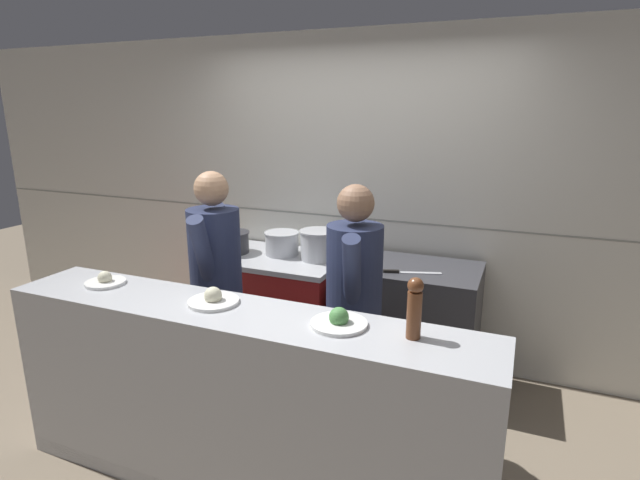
% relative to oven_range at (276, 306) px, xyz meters
% --- Properties ---
extents(ground_plane, '(14.00, 14.00, 0.00)m').
position_rel_oven_range_xyz_m(ground_plane, '(0.57, -1.11, -0.43)').
color(ground_plane, '#7F705B').
extents(wall_back_tiled, '(8.00, 0.06, 2.60)m').
position_rel_oven_range_xyz_m(wall_back_tiled, '(0.57, 0.40, 0.87)').
color(wall_back_tiled, silver).
rests_on(wall_back_tiled, ground_plane).
extents(oven_range, '(1.09, 0.71, 0.86)m').
position_rel_oven_range_xyz_m(oven_range, '(0.00, 0.00, 0.00)').
color(oven_range, maroon).
rests_on(oven_range, ground_plane).
extents(prep_counter, '(0.99, 0.65, 0.91)m').
position_rel_oven_range_xyz_m(prep_counter, '(1.10, -0.00, 0.02)').
color(prep_counter, '#38383D').
rests_on(prep_counter, ground_plane).
extents(pass_counter, '(2.62, 0.45, 1.04)m').
position_rel_oven_range_xyz_m(pass_counter, '(0.53, -1.44, 0.08)').
color(pass_counter, '#B7BABF').
rests_on(pass_counter, ground_plane).
extents(stock_pot, '(0.30, 0.30, 0.17)m').
position_rel_oven_range_xyz_m(stock_pot, '(-0.37, -0.04, 0.52)').
color(stock_pot, '#2D2D33').
rests_on(stock_pot, oven_range).
extents(sauce_pot, '(0.28, 0.28, 0.19)m').
position_rel_oven_range_xyz_m(sauce_pot, '(0.04, 0.06, 0.53)').
color(sauce_pot, '#B7BABF').
rests_on(sauce_pot, oven_range).
extents(braising_pot, '(0.30, 0.30, 0.23)m').
position_rel_oven_range_xyz_m(braising_pot, '(0.36, 0.05, 0.55)').
color(braising_pot, '#B7BABF').
rests_on(braising_pot, oven_range).
extents(chefs_knife, '(0.39, 0.15, 0.02)m').
position_rel_oven_range_xyz_m(chefs_knife, '(1.11, -0.16, 0.49)').
color(chefs_knife, '#B7BABF').
rests_on(chefs_knife, prep_counter).
extents(plated_dish_main, '(0.22, 0.22, 0.08)m').
position_rel_oven_range_xyz_m(plated_dish_main, '(-0.36, -1.39, 0.63)').
color(plated_dish_main, white).
rests_on(plated_dish_main, pass_counter).
extents(plated_dish_appetiser, '(0.26, 0.26, 0.09)m').
position_rel_oven_range_xyz_m(plated_dish_appetiser, '(0.38, -1.39, 0.63)').
color(plated_dish_appetiser, white).
rests_on(plated_dish_appetiser, pass_counter).
extents(plated_dish_dessert, '(0.27, 0.27, 0.09)m').
position_rel_oven_range_xyz_m(plated_dish_dessert, '(1.08, -1.40, 0.63)').
color(plated_dish_dessert, white).
rests_on(plated_dish_dessert, pass_counter).
extents(pepper_mill, '(0.07, 0.07, 0.28)m').
position_rel_oven_range_xyz_m(pepper_mill, '(1.42, -1.39, 0.75)').
color(pepper_mill, brown).
rests_on(pepper_mill, pass_counter).
extents(chef_head_cook, '(0.41, 0.71, 1.64)m').
position_rel_oven_range_xyz_m(chef_head_cook, '(0.01, -0.83, 0.48)').
color(chef_head_cook, black).
rests_on(chef_head_cook, ground_plane).
extents(chef_sous, '(0.40, 0.70, 1.61)m').
position_rel_oven_range_xyz_m(chef_sous, '(0.94, -0.80, 0.46)').
color(chef_sous, black).
rests_on(chef_sous, ground_plane).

